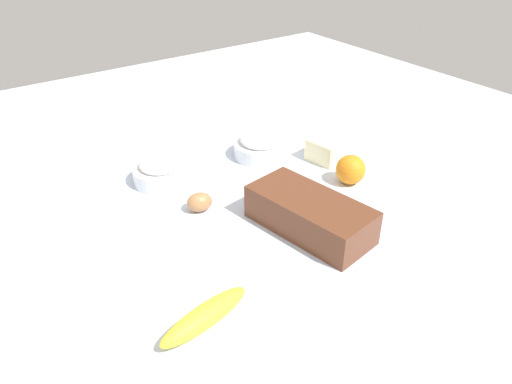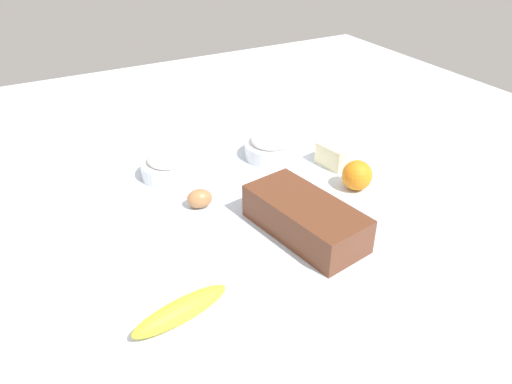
{
  "view_description": "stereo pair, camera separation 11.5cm",
  "coord_description": "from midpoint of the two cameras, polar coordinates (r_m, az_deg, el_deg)",
  "views": [
    {
      "loc": [
        -0.79,
        0.57,
        0.65
      ],
      "look_at": [
        0.0,
        0.0,
        0.04
      ],
      "focal_mm": 34.36,
      "sensor_mm": 36.0,
      "label": 1
    },
    {
      "loc": [
        -0.86,
        0.47,
        0.65
      ],
      "look_at": [
        0.0,
        0.0,
        0.04
      ],
      "focal_mm": 34.36,
      "sensor_mm": 36.0,
      "label": 2
    }
  ],
  "objects": [
    {
      "name": "ground_plane",
      "position": [
        1.18,
        -2.8,
        -2.16
      ],
      "size": [
        2.4,
        2.4,
        0.02
      ],
      "primitive_type": "cube",
      "color": "silver"
    },
    {
      "name": "loaf_pan",
      "position": [
        1.07,
        3.24,
        -2.64
      ],
      "size": [
        0.3,
        0.17,
        0.08
      ],
      "rotation": [
        0.0,
        0.0,
        0.16
      ],
      "color": "brown",
      "rests_on": "ground_plane"
    },
    {
      "name": "flour_bowl",
      "position": [
        1.29,
        -13.55,
        2.39
      ],
      "size": [
        0.14,
        0.14,
        0.07
      ],
      "color": "white",
      "rests_on": "ground_plane"
    },
    {
      "name": "sugar_bowl",
      "position": [
        1.38,
        -1.87,
        5.38
      ],
      "size": [
        0.15,
        0.15,
        0.07
      ],
      "color": "white",
      "rests_on": "ground_plane"
    },
    {
      "name": "banana",
      "position": [
        0.88,
        -9.82,
        -14.2
      ],
      "size": [
        0.08,
        0.19,
        0.04
      ],
      "primitive_type": "ellipsoid",
      "rotation": [
        0.0,
        0.0,
        4.89
      ],
      "color": "yellow",
      "rests_on": "ground_plane"
    },
    {
      "name": "orange_fruit",
      "position": [
        1.26,
        8.41,
        2.52
      ],
      "size": [
        0.08,
        0.08,
        0.08
      ],
      "primitive_type": "sphere",
      "color": "orange",
      "rests_on": "ground_plane"
    },
    {
      "name": "butter_block",
      "position": [
        1.36,
        5.57,
        4.71
      ],
      "size": [
        0.1,
        0.08,
        0.06
      ],
      "primitive_type": "cube",
      "rotation": [
        0.0,
        0.0,
        0.17
      ],
      "color": "#F4EDB2",
      "rests_on": "ground_plane"
    },
    {
      "name": "egg_near_butter",
      "position": [
        1.16,
        -9.44,
        -1.26
      ],
      "size": [
        0.06,
        0.07,
        0.05
      ],
      "primitive_type": "ellipsoid",
      "rotation": [
        0.0,
        1.57,
        1.33
      ],
      "color": "#B57B4A",
      "rests_on": "ground_plane"
    }
  ]
}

